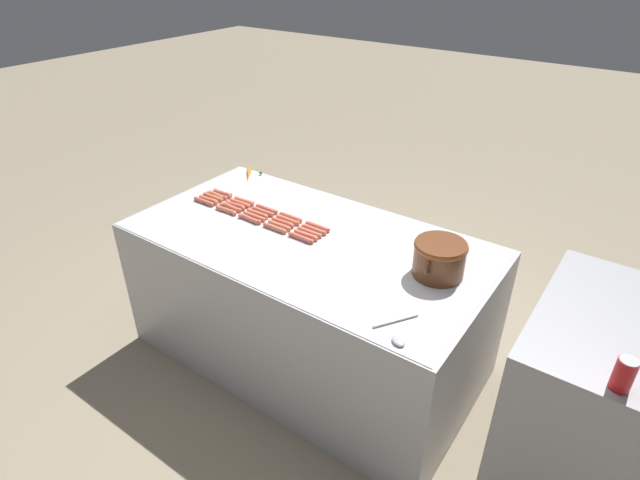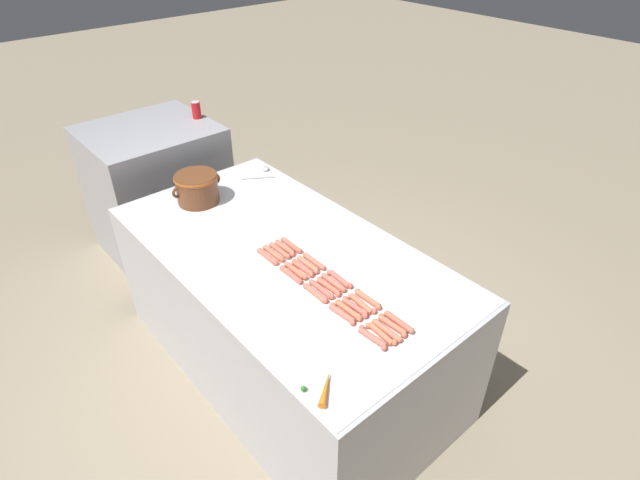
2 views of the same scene
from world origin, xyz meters
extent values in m
plane|color=gray|center=(0.00, 0.00, 0.00)|extent=(20.00, 20.00, 0.00)
cube|color=#BCBCC1|center=(0.00, 0.00, 0.43)|extent=(1.08, 2.04, 0.86)
cube|color=silver|center=(0.00, 0.00, 0.87)|extent=(1.06, 2.00, 0.00)
cube|color=#A0A0A4|center=(0.03, 1.66, 0.51)|extent=(0.89, 0.82, 1.03)
cylinder|color=#C96555|center=(-0.11, -0.77, 0.88)|extent=(0.04, 0.14, 0.03)
sphere|color=#C96555|center=(-0.12, -0.84, 0.88)|extent=(0.03, 0.03, 0.03)
sphere|color=#C96555|center=(-0.11, -0.70, 0.88)|extent=(0.03, 0.03, 0.03)
cylinder|color=#D86A55|center=(-0.11, -0.58, 0.88)|extent=(0.04, 0.14, 0.03)
sphere|color=#D86A55|center=(-0.11, -0.65, 0.88)|extent=(0.03, 0.03, 0.03)
sphere|color=#D86A55|center=(-0.11, -0.50, 0.88)|extent=(0.03, 0.03, 0.03)
cylinder|color=#D06952|center=(-0.11, -0.39, 0.88)|extent=(0.03, 0.14, 0.03)
sphere|color=#D06952|center=(-0.11, -0.46, 0.88)|extent=(0.03, 0.03, 0.03)
sphere|color=#D06952|center=(-0.11, -0.32, 0.88)|extent=(0.03, 0.03, 0.03)
cylinder|color=#D46350|center=(-0.11, -0.20, 0.88)|extent=(0.03, 0.14, 0.03)
sphere|color=#D46350|center=(-0.11, -0.28, 0.88)|extent=(0.03, 0.03, 0.03)
sphere|color=#D46350|center=(-0.11, -0.13, 0.88)|extent=(0.03, 0.03, 0.03)
cylinder|color=#D76450|center=(-0.11, -0.01, 0.88)|extent=(0.03, 0.14, 0.03)
sphere|color=#D76450|center=(-0.11, -0.08, 0.88)|extent=(0.03, 0.03, 0.03)
sphere|color=#D76450|center=(-0.11, 0.06, 0.88)|extent=(0.03, 0.03, 0.03)
cylinder|color=#D0714F|center=(-0.07, -0.77, 0.88)|extent=(0.04, 0.14, 0.03)
sphere|color=#D0714F|center=(-0.06, -0.84, 0.88)|extent=(0.03, 0.03, 0.03)
sphere|color=#D0714F|center=(-0.07, -0.70, 0.88)|extent=(0.03, 0.03, 0.03)
cylinder|color=#D56F4E|center=(-0.07, -0.58, 0.88)|extent=(0.03, 0.14, 0.03)
sphere|color=#D56F4E|center=(-0.07, -0.65, 0.88)|extent=(0.03, 0.03, 0.03)
sphere|color=#D56F4E|center=(-0.07, -0.51, 0.88)|extent=(0.03, 0.03, 0.03)
cylinder|color=#D66654|center=(-0.07, -0.39, 0.88)|extent=(0.03, 0.14, 0.03)
sphere|color=#D66654|center=(-0.07, -0.46, 0.88)|extent=(0.03, 0.03, 0.03)
sphere|color=#D66654|center=(-0.07, -0.32, 0.88)|extent=(0.03, 0.03, 0.03)
cylinder|color=#D66E4E|center=(-0.07, -0.20, 0.88)|extent=(0.03, 0.14, 0.03)
sphere|color=#D66E4E|center=(-0.07, -0.27, 0.88)|extent=(0.03, 0.03, 0.03)
sphere|color=#D66E4E|center=(-0.08, -0.13, 0.88)|extent=(0.03, 0.03, 0.03)
cylinder|color=#D26B4D|center=(-0.07, -0.01, 0.88)|extent=(0.03, 0.14, 0.03)
sphere|color=#D26B4D|center=(-0.07, -0.08, 0.88)|extent=(0.03, 0.03, 0.03)
sphere|color=#D26B4D|center=(-0.07, 0.06, 0.88)|extent=(0.03, 0.03, 0.03)
cylinder|color=#CF6E53|center=(-0.04, -0.78, 0.88)|extent=(0.03, 0.14, 0.03)
sphere|color=#CF6E53|center=(-0.04, -0.85, 0.88)|extent=(0.03, 0.03, 0.03)
sphere|color=#CF6E53|center=(-0.04, -0.71, 0.88)|extent=(0.03, 0.03, 0.03)
cylinder|color=#D46454|center=(-0.04, -0.58, 0.88)|extent=(0.04, 0.14, 0.03)
sphere|color=#D46454|center=(-0.04, -0.65, 0.88)|extent=(0.03, 0.03, 0.03)
sphere|color=#D46454|center=(-0.03, -0.51, 0.88)|extent=(0.03, 0.03, 0.03)
cylinder|color=#D4654E|center=(-0.03, -0.40, 0.88)|extent=(0.03, 0.14, 0.03)
sphere|color=#D4654E|center=(-0.03, -0.47, 0.88)|extent=(0.03, 0.03, 0.03)
sphere|color=#D4654E|center=(-0.03, -0.32, 0.88)|extent=(0.03, 0.03, 0.03)
cylinder|color=#D6634F|center=(-0.03, -0.20, 0.88)|extent=(0.03, 0.14, 0.03)
sphere|color=#D6634F|center=(-0.04, -0.27, 0.88)|extent=(0.03, 0.03, 0.03)
sphere|color=#D6634F|center=(-0.03, -0.13, 0.88)|extent=(0.03, 0.03, 0.03)
cylinder|color=#D26953|center=(-0.03, -0.01, 0.88)|extent=(0.03, 0.14, 0.03)
sphere|color=#D26953|center=(-0.03, -0.08, 0.88)|extent=(0.03, 0.03, 0.03)
sphere|color=#D26953|center=(-0.03, 0.06, 0.88)|extent=(0.03, 0.03, 0.03)
cylinder|color=#D06A4E|center=(0.01, -0.77, 0.88)|extent=(0.04, 0.14, 0.03)
sphere|color=#D06A4E|center=(0.00, -0.84, 0.88)|extent=(0.03, 0.03, 0.03)
sphere|color=#D06A4E|center=(0.01, -0.70, 0.88)|extent=(0.03, 0.03, 0.03)
cylinder|color=#D16E50|center=(0.00, -0.58, 0.88)|extent=(0.04, 0.14, 0.03)
sphere|color=#D16E50|center=(0.01, -0.66, 0.88)|extent=(0.03, 0.03, 0.03)
sphere|color=#D16E50|center=(0.00, -0.51, 0.88)|extent=(0.03, 0.03, 0.03)
cylinder|color=#D16B54|center=(0.01, -0.39, 0.88)|extent=(0.03, 0.14, 0.03)
sphere|color=#D16B54|center=(0.01, -0.46, 0.88)|extent=(0.03, 0.03, 0.03)
sphere|color=#D16B54|center=(0.01, -0.32, 0.88)|extent=(0.03, 0.03, 0.03)
cylinder|color=#CC7254|center=(0.01, -0.20, 0.88)|extent=(0.03, 0.14, 0.03)
sphere|color=#CC7254|center=(0.00, -0.27, 0.88)|extent=(0.03, 0.03, 0.03)
sphere|color=#CC7254|center=(0.01, -0.13, 0.88)|extent=(0.03, 0.03, 0.03)
cylinder|color=#D36950|center=(0.01, -0.01, 0.88)|extent=(0.03, 0.14, 0.03)
sphere|color=#D36950|center=(0.00, -0.08, 0.88)|extent=(0.03, 0.03, 0.03)
sphere|color=#D36950|center=(0.01, 0.06, 0.88)|extent=(0.03, 0.03, 0.03)
cylinder|color=#CA654E|center=(0.04, -0.78, 0.88)|extent=(0.03, 0.14, 0.03)
sphere|color=#CA654E|center=(0.04, -0.85, 0.88)|extent=(0.03, 0.03, 0.03)
sphere|color=#CA654E|center=(0.04, -0.71, 0.88)|extent=(0.03, 0.03, 0.03)
cylinder|color=#D46D4E|center=(0.05, -0.58, 0.88)|extent=(0.03, 0.14, 0.03)
sphere|color=#D46D4E|center=(0.04, -0.65, 0.88)|extent=(0.03, 0.03, 0.03)
sphere|color=#D46D4E|center=(0.05, -0.51, 0.88)|extent=(0.03, 0.03, 0.03)
cylinder|color=#D26555|center=(0.05, -0.39, 0.88)|extent=(0.04, 0.14, 0.03)
sphere|color=#D26555|center=(0.05, -0.46, 0.88)|extent=(0.03, 0.03, 0.03)
sphere|color=#D26555|center=(0.04, -0.32, 0.88)|extent=(0.03, 0.03, 0.03)
cylinder|color=#D26D56|center=(0.05, -0.20, 0.88)|extent=(0.03, 0.14, 0.03)
sphere|color=#D26D56|center=(0.05, -0.27, 0.88)|extent=(0.03, 0.03, 0.03)
sphere|color=#D26D56|center=(0.04, -0.13, 0.88)|extent=(0.03, 0.03, 0.03)
cylinder|color=#D26450|center=(0.05, -0.01, 0.88)|extent=(0.03, 0.14, 0.03)
sphere|color=#D26450|center=(0.05, -0.08, 0.88)|extent=(0.03, 0.03, 0.03)
sphere|color=#D26450|center=(0.04, 0.06, 0.88)|extent=(0.03, 0.03, 0.03)
cylinder|color=brown|center=(-0.08, 0.74, 0.96)|extent=(0.25, 0.25, 0.18)
torus|color=#9E4A1B|center=(-0.08, 0.74, 1.03)|extent=(0.26, 0.26, 0.03)
torus|color=brown|center=(-0.21, 0.74, 0.97)|extent=(0.07, 0.02, 0.07)
torus|color=brown|center=(0.04, 0.74, 0.97)|extent=(0.07, 0.02, 0.07)
cylinder|color=#B7B7BC|center=(0.36, 0.75, 0.87)|extent=(0.19, 0.13, 0.01)
ellipsoid|color=#B7B7BC|center=(0.47, 0.82, 0.88)|extent=(0.08, 0.09, 0.02)
cone|color=orange|center=(-0.44, -0.83, 0.88)|extent=(0.15, 0.13, 0.03)
sphere|color=#387F2D|center=(-0.50, -0.78, 0.88)|extent=(0.02, 0.02, 0.02)
cylinder|color=red|center=(0.41, 1.59, 1.09)|extent=(0.07, 0.07, 0.12)
cylinder|color=silver|center=(0.41, 1.59, 1.15)|extent=(0.06, 0.06, 0.00)
camera|label=1|loc=(1.97, 1.49, 2.31)|focal=28.83mm
camera|label=2|loc=(-1.28, -1.78, 2.44)|focal=28.52mm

